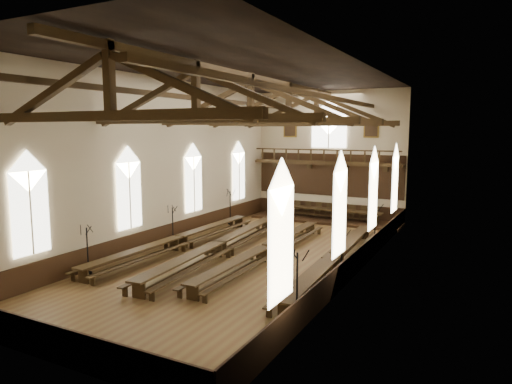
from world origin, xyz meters
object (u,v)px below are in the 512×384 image
(candelabrum_left_mid, at_px, (173,232))
(candelabrum_left_near, at_px, (88,259))
(refectory_row_c, at_px, (266,249))
(refectory_row_d, at_px, (335,258))
(candelabrum_left_far, at_px, (230,214))
(refectory_row_b, at_px, (219,245))
(high_table, at_px, (326,210))
(candelabrum_right_mid, at_px, (341,264))
(dais, at_px, (325,220))
(refectory_row_a, at_px, (179,239))
(candelabrum_right_far, at_px, (375,234))
(candelabrum_right_near, at_px, (297,299))

(candelabrum_left_mid, bearing_deg, candelabrum_left_near, -90.00)
(refectory_row_c, height_order, candelabrum_left_mid, candelabrum_left_mid)
(refectory_row_d, height_order, candelabrum_left_far, candelabrum_left_far)
(refectory_row_b, xyz_separation_m, high_table, (2.09, 11.99, 0.27))
(candelabrum_left_near, xyz_separation_m, candelabrum_left_far, (0.00, 13.43, 0.06))
(refectory_row_b, distance_m, candelabrum_right_mid, 7.31)
(candelabrum_left_far, relative_size, candelabrum_right_mid, 1.09)
(refectory_row_c, height_order, dais, refectory_row_c)
(high_table, xyz_separation_m, candelabrum_left_near, (-5.92, -17.75, -0.13))
(refectory_row_b, relative_size, refectory_row_c, 1.05)
(refectory_row_a, xyz_separation_m, candelabrum_right_far, (10.13, 5.74, 0.24))
(refectory_row_c, bearing_deg, candelabrum_right_mid, -16.80)
(refectory_row_c, relative_size, candelabrum_left_mid, 5.97)
(dais, relative_size, candelabrum_right_far, 4.29)
(candelabrum_left_far, height_order, candelabrum_right_near, candelabrum_right_near)
(refectory_row_b, bearing_deg, refectory_row_c, 13.07)
(refectory_row_a, bearing_deg, refectory_row_d, 3.27)
(candelabrum_left_far, bearing_deg, refectory_row_a, -82.64)
(dais, bearing_deg, candelabrum_left_mid, -117.96)
(candelabrum_left_near, bearing_deg, candelabrum_left_far, 90.00)
(high_table, distance_m, candelabrum_left_far, 7.33)
(high_table, height_order, candelabrum_left_far, candelabrum_left_far)
(refectory_row_c, height_order, candelabrum_right_mid, candelabrum_right_mid)
(refectory_row_c, distance_m, candelabrum_left_mid, 6.47)
(candelabrum_right_near, distance_m, candelabrum_right_far, 12.08)
(refectory_row_c, height_order, candelabrum_left_far, candelabrum_left_far)
(high_table, bearing_deg, refectory_row_c, -87.28)
(candelabrum_right_near, bearing_deg, refectory_row_d, 96.28)
(high_table, distance_m, candelabrum_right_near, 18.93)
(refectory_row_b, bearing_deg, dais, 80.13)
(candelabrum_right_mid, bearing_deg, refectory_row_b, 173.78)
(refectory_row_a, distance_m, refectory_row_c, 5.51)
(refectory_row_d, xyz_separation_m, candelabrum_right_near, (0.76, -6.87, 0.26))
(high_table, height_order, candelabrum_right_far, candelabrum_right_far)
(dais, distance_m, candelabrum_left_mid, 12.64)
(dais, bearing_deg, candelabrum_right_far, -49.77)
(refectory_row_c, height_order, candelabrum_right_far, candelabrum_right_far)
(refectory_row_c, height_order, refectory_row_d, refectory_row_d)
(refectory_row_a, bearing_deg, refectory_row_b, -2.54)
(refectory_row_d, height_order, candelabrum_right_mid, candelabrum_right_mid)
(dais, height_order, candelabrum_left_mid, candelabrum_left_mid)
(candelabrum_right_mid, height_order, candelabrum_right_far, candelabrum_right_far)
(refectory_row_d, bearing_deg, candelabrum_right_near, -83.72)
(candelabrum_right_near, xyz_separation_m, candelabrum_right_far, (0.00, 12.08, -0.02))
(refectory_row_a, relative_size, candelabrum_right_mid, 6.08)
(refectory_row_a, relative_size, refectory_row_b, 0.97)
(candelabrum_right_mid, bearing_deg, refectory_row_d, 117.50)
(refectory_row_c, bearing_deg, refectory_row_a, -174.96)
(refectory_row_b, height_order, high_table, high_table)
(candelabrum_left_near, distance_m, candelabrum_right_far, 16.07)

